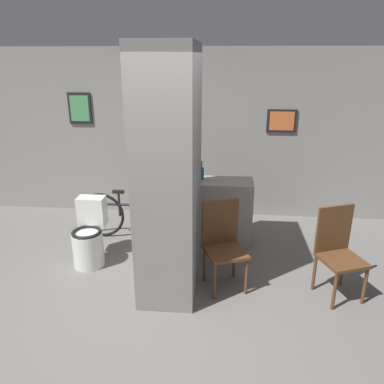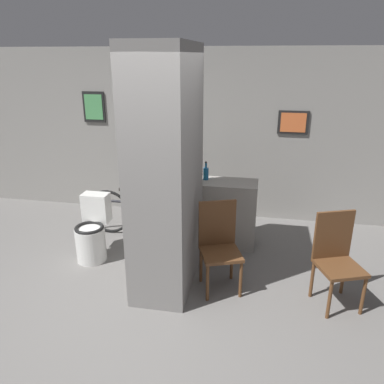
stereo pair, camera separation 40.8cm
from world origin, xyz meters
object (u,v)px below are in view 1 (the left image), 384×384
chair_near_pillar (223,241)px  chair_by_doorway (338,249)px  toilet (89,238)px  bottle_tall (192,172)px  bicycle (139,215)px

chair_near_pillar → chair_by_doorway: bearing=-23.4°
toilet → chair_by_doorway: chair_by_doorway is taller
chair_near_pillar → bottle_tall: (-0.43, 0.96, 0.50)m
chair_near_pillar → chair_by_doorway: same height
chair_by_doorway → bottle_tall: (-1.65, 1.03, 0.50)m
bicycle → chair_near_pillar: bearing=-41.2°
chair_near_pillar → bicycle: bearing=118.4°
chair_near_pillar → bottle_tall: 1.17m
toilet → bicycle: size_ratio=0.46×
toilet → chair_by_doorway: bearing=-7.6°
chair_by_doorway → bicycle: size_ratio=0.56×
bicycle → chair_by_doorway: bearing=-24.7°
bottle_tall → bicycle: bearing=173.9°
bicycle → toilet: bearing=-123.0°
chair_near_pillar → bicycle: size_ratio=0.56×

